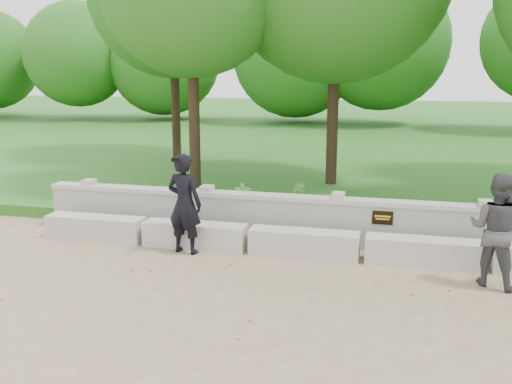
# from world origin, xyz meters

# --- Properties ---
(ground) EXTENTS (80.00, 80.00, 0.00)m
(ground) POSITION_xyz_m (0.00, 0.00, 0.00)
(ground) COLOR tan
(ground) RESTS_ON ground
(lawn) EXTENTS (40.00, 22.00, 0.25)m
(lawn) POSITION_xyz_m (0.00, 14.00, 0.12)
(lawn) COLOR #225B17
(lawn) RESTS_ON ground
(concrete_bench) EXTENTS (11.90, 0.45, 0.45)m
(concrete_bench) POSITION_xyz_m (0.00, 1.90, 0.22)
(concrete_bench) COLOR #BAB7AF
(concrete_bench) RESTS_ON ground
(parapet_wall) EXTENTS (12.50, 0.35, 0.90)m
(parapet_wall) POSITION_xyz_m (0.00, 2.60, 0.46)
(parapet_wall) COLOR #AFACA5
(parapet_wall) RESTS_ON ground
(man_main) EXTENTS (0.71, 0.65, 1.77)m
(man_main) POSITION_xyz_m (-3.06, 1.57, 0.89)
(man_main) COLOR black
(man_main) RESTS_ON ground
(visitor_left) EXTENTS (1.04, 0.97, 1.72)m
(visitor_left) POSITION_xyz_m (1.98, 1.25, 0.86)
(visitor_left) COLOR #3D3E42
(visitor_left) RESTS_ON ground
(shrub_a) EXTENTS (0.43, 0.40, 0.68)m
(shrub_a) POSITION_xyz_m (-2.47, 3.30, 0.59)
(shrub_a) COLOR #387026
(shrub_a) RESTS_ON lawn
(shrub_b) EXTENTS (0.40, 0.40, 0.57)m
(shrub_b) POSITION_xyz_m (-1.47, 4.08, 0.54)
(shrub_b) COLOR #387026
(shrub_b) RESTS_ON lawn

